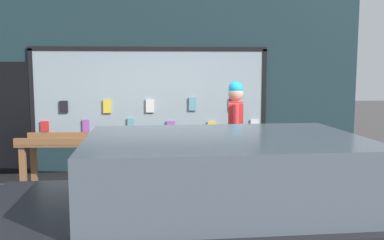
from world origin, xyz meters
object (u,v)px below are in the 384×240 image
at_px(display_table_left, 93,146).
at_px(person_browsing, 235,129).
at_px(small_dog, 260,183).
at_px(display_table_right, 254,143).
at_px(parked_car, 224,214).

relative_size(display_table_left, person_browsing, 1.30).
height_order(display_table_left, small_dog, display_table_left).
xyz_separation_m(display_table_right, parked_car, (-1.01, -3.44, -0.01)).
xyz_separation_m(display_table_left, parked_car, (1.63, -3.44, 0.02)).
bearing_deg(parked_car, display_table_right, 71.11).
distance_m(person_browsing, parked_car, 2.97).
bearing_deg(display_table_right, display_table_left, -179.97).
xyz_separation_m(display_table_left, display_table_right, (2.64, 0.00, 0.03)).
distance_m(display_table_left, small_dog, 2.72).
height_order(display_table_left, parked_car, parked_car).
xyz_separation_m(person_browsing, small_dog, (0.36, -0.18, -0.80)).
bearing_deg(person_browsing, small_dog, -107.87).
relative_size(display_table_left, small_dog, 4.19).
xyz_separation_m(display_table_left, small_dog, (2.58, -0.73, -0.47)).
height_order(person_browsing, parked_car, person_browsing).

